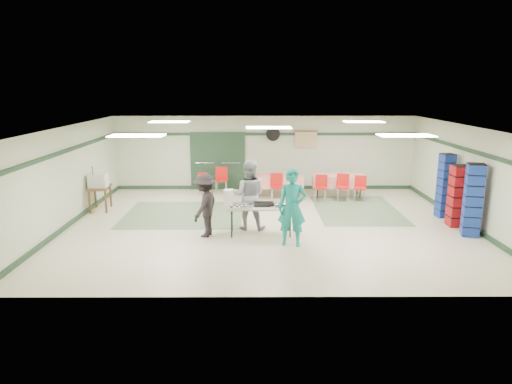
{
  "coord_description": "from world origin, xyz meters",
  "views": [
    {
      "loc": [
        -0.39,
        -12.17,
        3.76
      ],
      "look_at": [
        -0.34,
        -0.3,
        0.99
      ],
      "focal_mm": 32.0,
      "sensor_mm": 36.0,
      "label": 1
    }
  ],
  "objects_px": {
    "dining_table_b": "(275,180)",
    "crate_stack_blue_b": "(473,200)",
    "chair_a": "(343,184)",
    "printer_table": "(100,190)",
    "serving_table": "(261,208)",
    "volunteer_dark": "(205,205)",
    "chair_b": "(321,185)",
    "broom": "(95,188)",
    "chair_loose_a": "(221,177)",
    "dining_table_a": "(338,180)",
    "chair_d": "(277,184)",
    "chair_loose_b": "(203,181)",
    "volunteer_grey": "(249,195)",
    "office_printer": "(98,180)",
    "volunteer_teal": "(292,208)",
    "crate_stack_blue_a": "(445,186)",
    "chair_c": "(360,185)",
    "crate_stack_red": "(458,196)"
  },
  "relations": [
    {
      "from": "dining_table_b",
      "to": "crate_stack_blue_b",
      "type": "distance_m",
      "value": 6.49
    },
    {
      "from": "volunteer_dark",
      "to": "dining_table_b",
      "type": "relative_size",
      "value": 0.83
    },
    {
      "from": "printer_table",
      "to": "dining_table_a",
      "type": "bearing_deg",
      "value": 6.84
    },
    {
      "from": "office_printer",
      "to": "chair_b",
      "type": "bearing_deg",
      "value": 7.22
    },
    {
      "from": "dining_table_a",
      "to": "crate_stack_blue_a",
      "type": "xyz_separation_m",
      "value": [
        2.63,
        -2.6,
        0.37
      ]
    },
    {
      "from": "volunteer_grey",
      "to": "printer_table",
      "type": "xyz_separation_m",
      "value": [
        -4.62,
        1.92,
        -0.29
      ]
    },
    {
      "from": "volunteer_grey",
      "to": "chair_a",
      "type": "xyz_separation_m",
      "value": [
        3.12,
        3.14,
        -0.39
      ]
    },
    {
      "from": "broom",
      "to": "chair_d",
      "type": "bearing_deg",
      "value": 24.81
    },
    {
      "from": "volunteer_grey",
      "to": "chair_loose_b",
      "type": "xyz_separation_m",
      "value": [
        -1.67,
        3.97,
        -0.46
      ]
    },
    {
      "from": "office_printer",
      "to": "broom",
      "type": "distance_m",
      "value": 0.27
    },
    {
      "from": "chair_b",
      "to": "printer_table",
      "type": "distance_m",
      "value": 7.11
    },
    {
      "from": "volunteer_grey",
      "to": "chair_loose_b",
      "type": "distance_m",
      "value": 4.34
    },
    {
      "from": "volunteer_teal",
      "to": "dining_table_b",
      "type": "relative_size",
      "value": 0.96
    },
    {
      "from": "chair_d",
      "to": "crate_stack_blue_a",
      "type": "bearing_deg",
      "value": -25.84
    },
    {
      "from": "chair_a",
      "to": "chair_d",
      "type": "bearing_deg",
      "value": -173.05
    },
    {
      "from": "chair_c",
      "to": "printer_table",
      "type": "bearing_deg",
      "value": -155.41
    },
    {
      "from": "chair_loose_b",
      "to": "crate_stack_blue_a",
      "type": "height_order",
      "value": "crate_stack_blue_a"
    },
    {
      "from": "volunteer_grey",
      "to": "crate_stack_red",
      "type": "bearing_deg",
      "value": -169.75
    },
    {
      "from": "serving_table",
      "to": "crate_stack_blue_b",
      "type": "bearing_deg",
      "value": -2.88
    },
    {
      "from": "printer_table",
      "to": "broom",
      "type": "relative_size",
      "value": 0.7
    },
    {
      "from": "dining_table_b",
      "to": "printer_table",
      "type": "xyz_separation_m",
      "value": [
        -5.47,
        -1.78,
        0.07
      ]
    },
    {
      "from": "printer_table",
      "to": "crate_stack_blue_a",
      "type": "bearing_deg",
      "value": -10.76
    },
    {
      "from": "chair_d",
      "to": "chair_loose_b",
      "type": "distance_m",
      "value": 2.71
    },
    {
      "from": "chair_b",
      "to": "chair_loose_a",
      "type": "bearing_deg",
      "value": 176.82
    },
    {
      "from": "crate_stack_blue_a",
      "to": "printer_table",
      "type": "bearing_deg",
      "value": 175.48
    },
    {
      "from": "crate_stack_blue_b",
      "to": "printer_table",
      "type": "distance_m",
      "value": 10.61
    },
    {
      "from": "chair_loose_b",
      "to": "crate_stack_blue_a",
      "type": "bearing_deg",
      "value": -30.46
    },
    {
      "from": "chair_loose_b",
      "to": "crate_stack_red",
      "type": "xyz_separation_m",
      "value": [
        7.35,
        -3.76,
        0.37
      ]
    },
    {
      "from": "chair_b",
      "to": "broom",
      "type": "bearing_deg",
      "value": -154.79
    },
    {
      "from": "broom",
      "to": "chair_c",
      "type": "bearing_deg",
      "value": 20.16
    },
    {
      "from": "volunteer_teal",
      "to": "volunteer_dark",
      "type": "distance_m",
      "value": 2.26
    },
    {
      "from": "chair_c",
      "to": "office_printer",
      "type": "bearing_deg",
      "value": -154.99
    },
    {
      "from": "volunteer_dark",
      "to": "chair_b",
      "type": "height_order",
      "value": "volunteer_dark"
    },
    {
      "from": "serving_table",
      "to": "chair_b",
      "type": "relative_size",
      "value": 2.01
    },
    {
      "from": "volunteer_grey",
      "to": "dining_table_a",
      "type": "distance_m",
      "value": 4.81
    },
    {
      "from": "chair_a",
      "to": "office_printer",
      "type": "height_order",
      "value": "office_printer"
    },
    {
      "from": "chair_loose_a",
      "to": "dining_table_a",
      "type": "bearing_deg",
      "value": -5.83
    },
    {
      "from": "volunteer_teal",
      "to": "volunteer_grey",
      "type": "xyz_separation_m",
      "value": [
        -1.05,
        1.3,
        -0.0
      ]
    },
    {
      "from": "serving_table",
      "to": "volunteer_dark",
      "type": "relative_size",
      "value": 1.07
    },
    {
      "from": "serving_table",
      "to": "printer_table",
      "type": "height_order",
      "value": "serving_table"
    },
    {
      "from": "dining_table_b",
      "to": "crate_stack_blue_a",
      "type": "distance_m",
      "value": 5.49
    },
    {
      "from": "chair_loose_a",
      "to": "serving_table",
      "type": "bearing_deg",
      "value": -73.03
    },
    {
      "from": "dining_table_b",
      "to": "chair_b",
      "type": "bearing_deg",
      "value": -26.09
    },
    {
      "from": "dining_table_b",
      "to": "office_printer",
      "type": "xyz_separation_m",
      "value": [
        -5.47,
        -1.85,
        0.38
      ]
    },
    {
      "from": "crate_stack_blue_b",
      "to": "chair_d",
      "type": "bearing_deg",
      "value": 141.84
    },
    {
      "from": "dining_table_a",
      "to": "chair_c",
      "type": "height_order",
      "value": "chair_c"
    },
    {
      "from": "volunteer_teal",
      "to": "chair_c",
      "type": "bearing_deg",
      "value": 67.67
    },
    {
      "from": "chair_a",
      "to": "printer_table",
      "type": "relative_size",
      "value": 0.92
    },
    {
      "from": "chair_a",
      "to": "office_printer",
      "type": "bearing_deg",
      "value": -163.58
    },
    {
      "from": "serving_table",
      "to": "volunteer_grey",
      "type": "relative_size",
      "value": 0.93
    }
  ]
}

